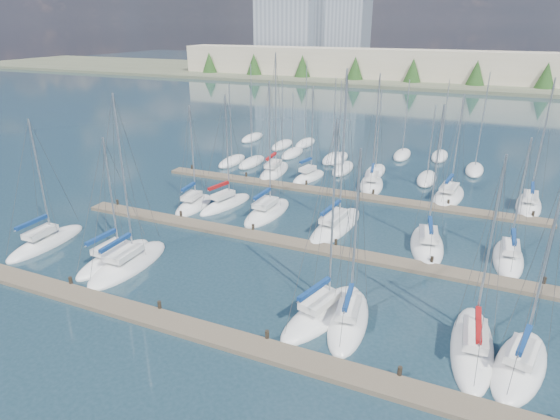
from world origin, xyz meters
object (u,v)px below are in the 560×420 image
at_px(sailboat_p, 371,184).
at_px(sailboat_a, 46,242).
at_px(sailboat_k, 336,226).
at_px(sailboat_b, 114,258).
at_px(sailboat_o, 309,177).
at_px(sailboat_d, 323,313).
at_px(sailboat_c, 129,263).
at_px(sailboat_g, 520,365).
at_px(sailboat_q, 449,196).
at_px(sailboat_l, 427,244).
at_px(sailboat_i, 226,204).
at_px(sailboat_m, 508,258).
at_px(sailboat_e, 349,320).
at_px(sailboat_h, 194,205).
at_px(sailboat_f, 472,347).
at_px(sailboat_j, 267,212).
at_px(sailboat_r, 529,205).
at_px(sailboat_n, 274,172).

bearing_deg(sailboat_p, sailboat_a, -139.84).
height_order(sailboat_k, sailboat_b, sailboat_k).
bearing_deg(sailboat_o, sailboat_d, -55.18).
bearing_deg(sailboat_c, sailboat_g, -2.45).
bearing_deg(sailboat_q, sailboat_l, -85.72).
height_order(sailboat_i, sailboat_b, sailboat_i).
height_order(sailboat_k, sailboat_g, sailboat_k).
distance_m(sailboat_m, sailboat_i, 27.46).
height_order(sailboat_e, sailboat_h, sailboat_e).
bearing_deg(sailboat_m, sailboat_i, 176.76).
height_order(sailboat_e, sailboat_o, sailboat_e).
height_order(sailboat_m, sailboat_h, sailboat_h).
relative_size(sailboat_f, sailboat_q, 1.05).
height_order(sailboat_j, sailboat_f, sailboat_j).
xyz_separation_m(sailboat_l, sailboat_g, (6.89, -13.89, 0.01)).
height_order(sailboat_m, sailboat_k, sailboat_k).
relative_size(sailboat_d, sailboat_f, 1.09).
xyz_separation_m(sailboat_o, sailboat_l, (16.10, -13.69, -0.02)).
relative_size(sailboat_i, sailboat_a, 1.06).
distance_m(sailboat_m, sailboat_r, 14.05).
bearing_deg(sailboat_h, sailboat_l, -4.38).
bearing_deg(sailboat_n, sailboat_d, -65.32).
xyz_separation_m(sailboat_k, sailboat_f, (12.84, -13.80, -0.01)).
bearing_deg(sailboat_q, sailboat_m, -59.58).
distance_m(sailboat_g, sailboat_n, 39.51).
height_order(sailboat_m, sailboat_e, sailboat_e).
relative_size(sailboat_g, sailboat_q, 1.05).
relative_size(sailboat_m, sailboat_b, 1.00).
bearing_deg(sailboat_p, sailboat_q, -13.72).
xyz_separation_m(sailboat_e, sailboat_a, (-27.63, 0.51, -0.01)).
distance_m(sailboat_q, sailboat_a, 41.17).
bearing_deg(sailboat_j, sailboat_e, -46.95).
relative_size(sailboat_b, sailboat_g, 0.86).
relative_size(sailboat_o, sailboat_q, 1.00).
relative_size(sailboat_e, sailboat_r, 0.88).
height_order(sailboat_k, sailboat_c, sailboat_k).
xyz_separation_m(sailboat_c, sailboat_a, (-9.24, 0.14, 0.00)).
height_order(sailboat_l, sailboat_g, sailboat_l).
bearing_deg(sailboat_k, sailboat_g, -37.00).
bearing_deg(sailboat_g, sailboat_m, 104.70).
bearing_deg(sailboat_h, sailboat_c, -84.75).
height_order(sailboat_e, sailboat_n, sailboat_n).
distance_m(sailboat_e, sailboat_q, 27.38).
height_order(sailboat_m, sailboat_f, sailboat_f).
bearing_deg(sailboat_k, sailboat_p, 95.16).
height_order(sailboat_j, sailboat_n, sailboat_n).
xyz_separation_m(sailboat_o, sailboat_f, (20.43, -26.89, -0.02)).
relative_size(sailboat_o, sailboat_d, 0.87).
xyz_separation_m(sailboat_h, sailboat_c, (2.33, -12.97, -0.00)).
bearing_deg(sailboat_q, sailboat_d, -94.96).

